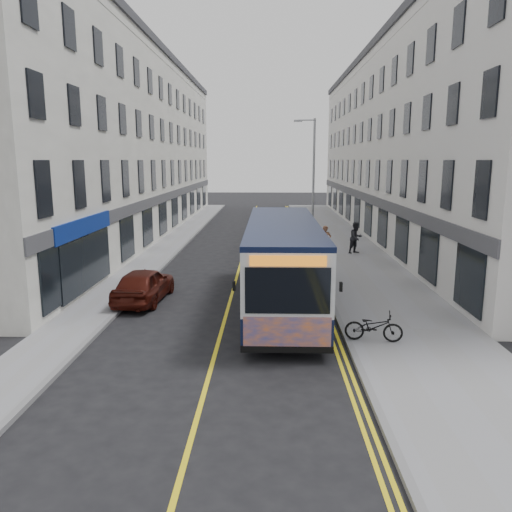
# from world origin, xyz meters

# --- Properties ---
(ground) EXTENTS (140.00, 140.00, 0.00)m
(ground) POSITION_xyz_m (0.00, 0.00, 0.00)
(ground) COLOR black
(ground) RESTS_ON ground
(pavement_east) EXTENTS (4.50, 64.00, 0.12)m
(pavement_east) POSITION_xyz_m (6.25, 12.00, 0.06)
(pavement_east) COLOR gray
(pavement_east) RESTS_ON ground
(pavement_west) EXTENTS (2.00, 64.00, 0.12)m
(pavement_west) POSITION_xyz_m (-5.00, 12.00, 0.06)
(pavement_west) COLOR gray
(pavement_west) RESTS_ON ground
(kerb_east) EXTENTS (0.18, 64.00, 0.13)m
(kerb_east) POSITION_xyz_m (4.00, 12.00, 0.07)
(kerb_east) COLOR slate
(kerb_east) RESTS_ON ground
(kerb_west) EXTENTS (0.18, 64.00, 0.13)m
(kerb_west) POSITION_xyz_m (-4.00, 12.00, 0.07)
(kerb_west) COLOR slate
(kerb_west) RESTS_ON ground
(road_centre_line) EXTENTS (0.12, 64.00, 0.01)m
(road_centre_line) POSITION_xyz_m (0.00, 12.00, 0.00)
(road_centre_line) COLOR yellow
(road_centre_line) RESTS_ON ground
(road_dbl_yellow_inner) EXTENTS (0.10, 64.00, 0.01)m
(road_dbl_yellow_inner) POSITION_xyz_m (3.55, 12.00, 0.00)
(road_dbl_yellow_inner) COLOR yellow
(road_dbl_yellow_inner) RESTS_ON ground
(road_dbl_yellow_outer) EXTENTS (0.10, 64.00, 0.01)m
(road_dbl_yellow_outer) POSITION_xyz_m (3.75, 12.00, 0.00)
(road_dbl_yellow_outer) COLOR yellow
(road_dbl_yellow_outer) RESTS_ON ground
(terrace_east) EXTENTS (6.00, 46.00, 13.00)m
(terrace_east) POSITION_xyz_m (11.50, 21.00, 6.50)
(terrace_east) COLOR silver
(terrace_east) RESTS_ON ground
(terrace_west) EXTENTS (6.00, 46.00, 13.00)m
(terrace_west) POSITION_xyz_m (-9.00, 21.00, 6.50)
(terrace_west) COLOR white
(terrace_west) RESTS_ON ground
(streetlamp) EXTENTS (1.32, 0.18, 8.00)m
(streetlamp) POSITION_xyz_m (4.17, 14.00, 4.38)
(streetlamp) COLOR gray
(streetlamp) RESTS_ON ground
(city_bus) EXTENTS (2.64, 11.30, 3.28)m
(city_bus) POSITION_xyz_m (2.06, 1.72, 1.80)
(city_bus) COLOR black
(city_bus) RESTS_ON ground
(bicycle) EXTENTS (1.81, 0.87, 0.91)m
(bicycle) POSITION_xyz_m (4.75, -2.37, 0.58)
(bicycle) COLOR black
(bicycle) RESTS_ON pavement_east
(pedestrian_near) EXTENTS (0.69, 0.49, 1.76)m
(pedestrian_near) POSITION_xyz_m (4.77, 11.19, 1.00)
(pedestrian_near) COLOR brown
(pedestrian_near) RESTS_ON pavement_east
(pedestrian_far) EXTENTS (1.14, 1.09, 1.85)m
(pedestrian_far) POSITION_xyz_m (6.67, 12.23, 1.05)
(pedestrian_far) COLOR black
(pedestrian_far) RESTS_ON pavement_east
(car_white) EXTENTS (1.81, 4.11, 1.31)m
(car_white) POSITION_xyz_m (3.20, 21.20, 0.66)
(car_white) COLOR silver
(car_white) RESTS_ON ground
(car_maroon) EXTENTS (1.92, 4.16, 1.38)m
(car_maroon) POSITION_xyz_m (-3.40, 2.14, 0.69)
(car_maroon) COLOR #43120B
(car_maroon) RESTS_ON ground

